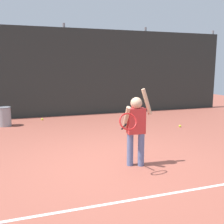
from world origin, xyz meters
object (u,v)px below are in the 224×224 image
tennis_player (136,125)px  ball_hopper (5,116)px  tennis_ball_0 (180,126)px  tennis_ball_1 (42,119)px

tennis_player → ball_hopper: 4.75m
tennis_player → tennis_ball_0: (2.41, 2.36, -0.69)m
tennis_player → tennis_ball_0: size_ratio=20.46×
tennis_ball_0 → tennis_ball_1: 4.33m
tennis_player → tennis_ball_1: (-1.27, 4.63, -0.69)m
tennis_player → ball_hopper: tennis_player is taller
tennis_player → ball_hopper: (-2.36, 4.10, -0.44)m
ball_hopper → tennis_ball_0: ball_hopper is taller
ball_hopper → tennis_ball_1: size_ratio=8.52×
tennis_ball_0 → tennis_ball_1: size_ratio=1.00×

